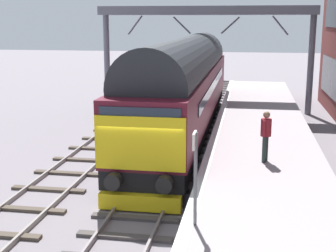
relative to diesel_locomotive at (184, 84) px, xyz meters
The scene contains 8 objects.
ground_plane 8.73m from the diesel_locomotive, 90.01° to the right, with size 140.00×140.00×0.00m, color slate.
track_main 8.71m from the diesel_locomotive, 90.01° to the right, with size 2.50×60.00×0.15m.
track_adjacent_west 9.33m from the diesel_locomotive, 111.76° to the right, with size 2.50×60.00×0.15m.
station_platform 9.32m from the diesel_locomotive, 66.74° to the right, with size 4.00×44.00×1.01m.
diesel_locomotive is the anchor object (origin of this frame).
platform_number_sign 12.59m from the diesel_locomotive, 81.27° to the right, with size 0.10×0.44×2.11m.
waiting_passenger 8.08m from the diesel_locomotive, 63.57° to the right, with size 0.43×0.49×1.64m.
overhead_footbridge 7.28m from the diesel_locomotive, 86.68° to the left, with size 12.64×2.00×6.24m.
Camera 1 is at (3.00, -14.05, 5.47)m, focal length 51.49 mm.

